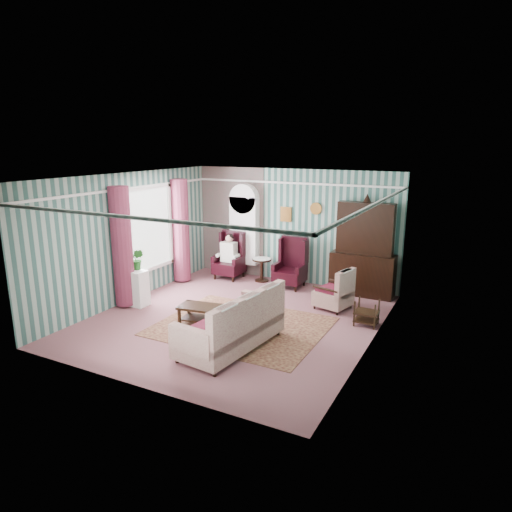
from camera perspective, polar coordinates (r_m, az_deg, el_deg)
The scene contains 17 objects.
floor at distance 9.51m, azimuth -2.52°, elevation -7.84°, with size 6.00×6.00×0.00m, color #834C4F.
room_shell at distance 9.42m, azimuth -5.40°, elevation 4.60°, with size 5.53×6.02×2.91m.
bookcase at distance 12.20m, azimuth -1.49°, elevation 2.60°, with size 0.80×0.28×2.24m, color silver.
dresser_hutch at distance 10.92m, azimuth 13.33°, elevation 1.18°, with size 1.50×0.56×2.36m, color black.
wingback_left at distance 12.10m, azimuth -3.40°, elevation 0.08°, with size 0.76×0.80×1.25m, color black.
wingback_right at distance 11.34m, azimuth 4.24°, elevation -0.89°, with size 0.76×0.80×1.25m, color black.
seated_woman at distance 12.11m, azimuth -3.40°, elevation -0.08°, with size 0.44×0.40×1.18m, color beige, non-canonical shape.
round_side_table at distance 11.90m, azimuth 0.73°, elevation -1.76°, with size 0.50×0.50×0.60m, color black.
nest_table at distance 9.36m, azimuth 13.66°, elevation -6.84°, with size 0.45×0.38×0.54m, color black.
plant_stand at distance 10.49m, azimuth -14.87°, elevation -3.86°, with size 0.55×0.35×0.80m, color white.
rug at distance 9.13m, azimuth -1.81°, elevation -8.75°, with size 3.20×2.60×0.01m, color #4C1F19.
sofa at distance 8.04m, azimuth -3.20°, elevation -7.93°, with size 2.15×1.11×1.07m, color beige.
floral_armchair at distance 10.06m, azimuth 9.66°, elevation -4.10°, with size 0.76×0.81×0.89m, color beige.
coffee_table at distance 9.20m, azimuth -6.65°, elevation -7.38°, with size 0.95×0.51×0.39m, color black.
potted_plant_a at distance 10.30m, azimuth -15.92°, elevation -0.64°, with size 0.41×0.35×0.45m, color #235119.
potted_plant_b at distance 10.36m, azimuth -14.55°, elevation -0.40°, with size 0.26×0.21×0.47m, color #28571B.
potted_plant_c at distance 10.40m, azimuth -15.29°, elevation -0.75°, with size 0.20×0.20×0.35m, color #19521B.
Camera 1 is at (4.40, -7.65, 3.55)m, focal length 32.00 mm.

